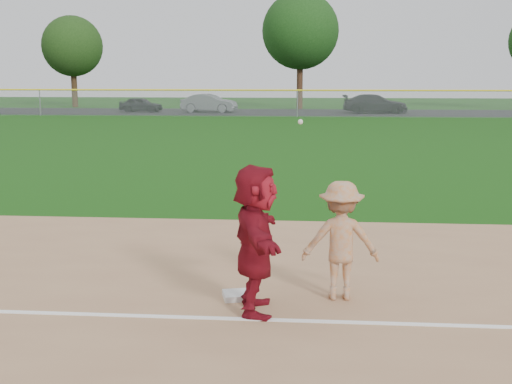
# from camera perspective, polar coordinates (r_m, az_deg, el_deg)

# --- Properties ---
(ground) EXTENTS (160.00, 160.00, 0.00)m
(ground) POSITION_cam_1_polar(r_m,az_deg,el_deg) (9.34, -0.76, -9.55)
(ground) COLOR #14470D
(ground) RESTS_ON ground
(foul_line) EXTENTS (60.00, 0.10, 0.01)m
(foul_line) POSITION_cam_1_polar(r_m,az_deg,el_deg) (8.58, -1.27, -11.22)
(foul_line) COLOR white
(foul_line) RESTS_ON infield_dirt
(parking_asphalt) EXTENTS (120.00, 10.00, 0.01)m
(parking_asphalt) POSITION_cam_1_polar(r_m,az_deg,el_deg) (54.83, 3.80, 7.09)
(parking_asphalt) COLOR black
(parking_asphalt) RESTS_ON ground
(first_base) EXTENTS (0.46, 0.46, 0.08)m
(first_base) POSITION_cam_1_polar(r_m,az_deg,el_deg) (9.33, -1.74, -9.17)
(first_base) COLOR silver
(first_base) RESTS_ON infield_dirt
(base_runner) EXTENTS (0.77, 1.92, 2.02)m
(base_runner) POSITION_cam_1_polar(r_m,az_deg,el_deg) (8.54, -0.02, -4.23)
(base_runner) COLOR maroon
(base_runner) RESTS_ON infield_dirt
(car_left) EXTENTS (3.82, 1.95, 1.25)m
(car_left) POSITION_cam_1_polar(r_m,az_deg,el_deg) (56.01, -10.18, 7.66)
(car_left) COLOR black
(car_left) RESTS_ON parking_asphalt
(car_mid) EXTENTS (4.83, 2.20, 1.54)m
(car_mid) POSITION_cam_1_polar(r_m,az_deg,el_deg) (54.76, -4.19, 7.89)
(car_mid) COLOR slate
(car_mid) RESTS_ON parking_asphalt
(car_right) EXTENTS (5.32, 2.17, 1.54)m
(car_right) POSITION_cam_1_polar(r_m,az_deg,el_deg) (54.28, 10.54, 7.72)
(car_right) COLOR black
(car_right) RESTS_ON parking_asphalt
(first_base_play) EXTENTS (1.18, 0.66, 2.56)m
(first_base_play) POSITION_cam_1_polar(r_m,az_deg,el_deg) (9.18, 7.54, -4.29)
(first_base_play) COLOR #99999C
(first_base_play) RESTS_ON infield_dirt
(outfield_fence) EXTENTS (110.00, 0.12, 110.00)m
(outfield_fence) POSITION_cam_1_polar(r_m,az_deg,el_deg) (48.76, 3.71, 8.97)
(outfield_fence) COLOR #999EA0
(outfield_fence) RESTS_ON ground
(tree_1) EXTENTS (5.80, 5.80, 8.75)m
(tree_1) POSITION_cam_1_polar(r_m,az_deg,el_deg) (65.87, -16.02, 12.34)
(tree_1) COLOR #342313
(tree_1) RESTS_ON ground
(tree_2) EXTENTS (7.00, 7.00, 10.58)m
(tree_2) POSITION_cam_1_polar(r_m,az_deg,el_deg) (60.36, 3.97, 14.09)
(tree_2) COLOR #382114
(tree_2) RESTS_ON ground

